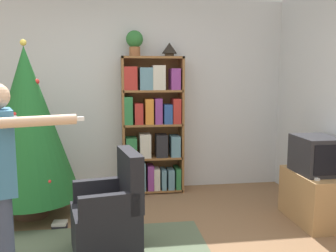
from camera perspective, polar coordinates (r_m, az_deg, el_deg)
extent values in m
cube|color=silver|center=(5.17, -8.46, 4.61)|extent=(8.00, 0.10, 2.60)
cube|color=brown|center=(4.98, -6.86, 0.00)|extent=(0.03, 0.31, 1.82)
cube|color=brown|center=(5.06, 2.01, 0.18)|extent=(0.03, 0.31, 1.82)
cube|color=brown|center=(4.96, -2.45, 10.37)|extent=(0.81, 0.31, 0.03)
cube|color=brown|center=(5.15, -2.57, 0.32)|extent=(0.81, 0.01, 1.82)
cube|color=brown|center=(5.20, -2.33, -9.55)|extent=(0.78, 0.31, 0.03)
cube|color=#284C93|center=(5.10, -5.95, -7.91)|extent=(0.08, 0.26, 0.31)
cube|color=#284C93|center=(5.10, -4.85, -8.27)|extent=(0.06, 0.22, 0.25)
cube|color=#5B899E|center=(5.09, -3.93, -7.55)|extent=(0.07, 0.24, 0.38)
cube|color=#843889|center=(5.11, -2.73, -7.77)|extent=(0.08, 0.24, 0.33)
cube|color=beige|center=(5.12, -1.84, -7.99)|extent=(0.08, 0.22, 0.29)
cube|color=#5B899E|center=(5.14, -0.77, -7.99)|extent=(0.06, 0.24, 0.27)
cube|color=#5B899E|center=(5.14, 0.35, -8.00)|extent=(0.08, 0.22, 0.27)
cube|color=#2D7A42|center=(5.19, 1.36, -7.79)|extent=(0.07, 0.29, 0.28)
cube|color=brown|center=(5.08, -2.36, -4.74)|extent=(0.78, 0.31, 0.03)
cube|color=#2D7A42|center=(4.99, -5.65, -3.27)|extent=(0.14, 0.23, 0.27)
cube|color=beige|center=(5.01, -3.57, -2.93)|extent=(0.15, 0.25, 0.31)
cube|color=#232328|center=(5.02, -1.07, -2.98)|extent=(0.15, 0.22, 0.30)
cube|color=#5B899E|center=(5.06, 0.99, -3.01)|extent=(0.12, 0.25, 0.28)
cube|color=brown|center=(5.00, -2.39, 0.26)|extent=(0.78, 0.31, 0.03)
cube|color=#2D7A42|center=(4.95, -6.12, 2.40)|extent=(0.11, 0.29, 0.36)
cube|color=#B22D28|center=(4.94, -4.56, 1.91)|extent=(0.11, 0.26, 0.27)
cube|color=orange|center=(4.96, -2.98, 2.28)|extent=(0.11, 0.27, 0.33)
cube|color=#843889|center=(4.96, -1.58, 2.31)|extent=(0.09, 0.24, 0.34)
cube|color=#284C93|center=(4.98, -0.14, 1.87)|extent=(0.11, 0.24, 0.25)
cube|color=#B22D28|center=(4.99, 1.17, 2.33)|extent=(0.10, 0.25, 0.33)
cube|color=brown|center=(4.96, -2.42, 5.38)|extent=(0.78, 0.31, 0.03)
cube|color=#B22D28|center=(4.92, -5.79, 7.24)|extent=(0.17, 0.28, 0.30)
cube|color=#5B899E|center=(4.93, -3.45, 7.20)|extent=(0.16, 0.27, 0.29)
cube|color=beige|center=(4.95, -1.53, 7.38)|extent=(0.16, 0.28, 0.32)
cube|color=#843889|center=(4.98, 0.96, 7.16)|extent=(0.12, 0.28, 0.28)
cube|color=tan|center=(4.41, 21.24, -10.09)|extent=(0.43, 0.78, 0.54)
cube|color=#28282D|center=(4.29, 21.56, -4.11)|extent=(0.39, 0.50, 0.40)
cube|color=black|center=(4.08, 23.32, -4.81)|extent=(0.32, 0.01, 0.31)
cube|color=white|center=(4.07, 21.50, -7.44)|extent=(0.04, 0.12, 0.02)
cylinder|color=#4C3323|center=(4.60, -20.03, -12.14)|extent=(0.36, 0.36, 0.10)
cylinder|color=brown|center=(4.57, -20.10, -10.85)|extent=(0.08, 0.08, 0.12)
cone|color=#1E6028|center=(4.37, -20.66, 0.38)|extent=(1.09, 1.09, 1.67)
sphere|color=gold|center=(4.16, -23.60, -4.60)|extent=(0.07, 0.07, 0.07)
sphere|color=gold|center=(4.43, -24.00, 0.07)|extent=(0.05, 0.05, 0.05)
sphere|color=red|center=(4.30, -19.44, 6.40)|extent=(0.06, 0.06, 0.06)
sphere|color=#B74C93|center=(4.50, -23.89, -0.44)|extent=(0.06, 0.06, 0.06)
sphere|color=red|center=(4.09, -17.73, -8.09)|extent=(0.05, 0.05, 0.05)
sphere|color=red|center=(4.17, -22.34, 1.67)|extent=(0.05, 0.05, 0.05)
sphere|color=red|center=(4.40, -23.64, 1.69)|extent=(0.04, 0.04, 0.04)
sphere|color=silver|center=(4.16, -22.29, 1.09)|extent=(0.07, 0.07, 0.07)
sphere|color=#E5CC4C|center=(4.35, -21.24, 11.78)|extent=(0.07, 0.07, 0.07)
cube|color=black|center=(3.50, -9.54, -15.45)|extent=(0.65, 0.65, 0.42)
cube|color=black|center=(3.39, -5.85, -7.93)|extent=(0.22, 0.57, 0.50)
cube|color=black|center=(3.62, -10.29, -9.46)|extent=(0.51, 0.17, 0.20)
cube|color=black|center=(3.17, -8.95, -11.98)|extent=(0.51, 0.17, 0.20)
cylinder|color=#38425B|center=(3.09, -23.67, -15.75)|extent=(0.11, 0.11, 0.78)
cylinder|color=#38425B|center=(2.93, -23.43, -17.12)|extent=(0.11, 0.11, 0.78)
cylinder|color=#DBAD89|center=(2.59, -19.08, 0.73)|extent=(0.48, 0.22, 0.07)
cube|color=white|center=(2.64, -13.92, 1.05)|extent=(0.12, 0.07, 0.03)
cylinder|color=#935B38|center=(4.95, -5.12, 11.22)|extent=(0.14, 0.14, 0.12)
sphere|color=#2D7033|center=(4.96, -5.14, 13.06)|extent=(0.22, 0.22, 0.22)
cylinder|color=#473828|center=(4.99, 0.18, 10.76)|extent=(0.12, 0.12, 0.04)
cone|color=black|center=(5.00, 0.18, 11.79)|extent=(0.20, 0.20, 0.14)
cube|color=#232328|center=(4.23, -16.20, -14.35)|extent=(0.18, 0.16, 0.02)
cube|color=beige|center=(4.23, -16.22, -14.01)|extent=(0.16, 0.15, 0.03)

